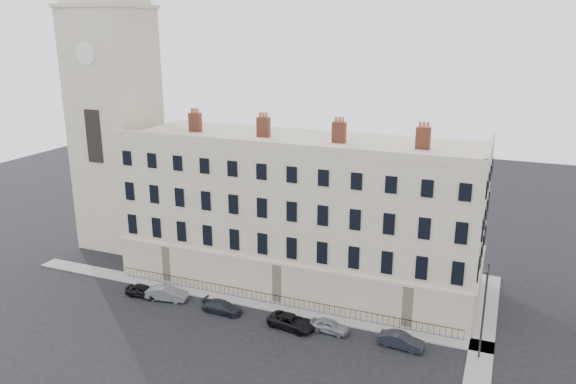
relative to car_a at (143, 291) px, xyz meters
name	(u,v)px	position (x,y,z in m)	size (l,w,h in m)	color
ground	(315,346)	(18.84, -2.13, -0.62)	(160.00, 160.00, 0.00)	black
terrace	(300,211)	(12.87, 9.83, 6.88)	(36.22, 12.22, 17.00)	beige
church_tower	(114,91)	(-11.16, 11.86, 18.04)	(8.00, 8.13, 44.00)	beige
pavement_terrace	(236,299)	(8.84, 2.87, -0.56)	(48.00, 2.00, 0.12)	gray
pavement_east_return	(484,329)	(31.84, 5.87, -0.56)	(2.00, 24.00, 0.12)	gray
railings	(275,300)	(12.84, 3.27, -0.07)	(35.00, 0.04, 0.96)	black
car_a	(143,291)	(0.00, 0.00, 0.00)	(1.47, 3.64, 1.24)	black
car_b	(167,293)	(2.59, 0.28, 0.05)	(1.43, 4.10, 1.35)	slate
car_c	(222,307)	(8.81, 0.05, -0.05)	(1.60, 3.95, 1.15)	#1F242A
car_d	(292,322)	(15.93, -0.14, -0.01)	(2.02, 4.39, 1.22)	black
car_e	(330,326)	(19.26, 0.47, -0.03)	(1.40, 3.48, 1.19)	gray
car_f	(401,341)	(25.57, 0.32, 0.01)	(1.33, 3.80, 1.25)	black
streetlamp	(484,307)	(31.71, 0.92, 4.00)	(0.36, 1.80, 8.34)	#2F3035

